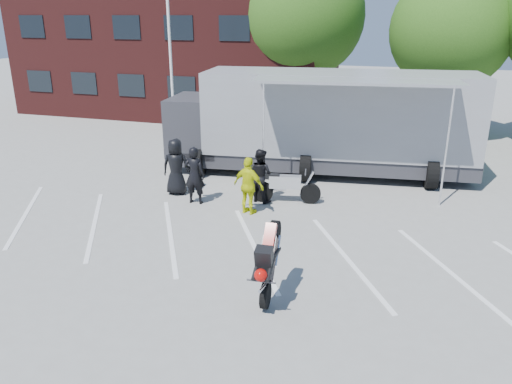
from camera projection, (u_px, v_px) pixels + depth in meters
The scene contains 13 objects.
ground at pixel (234, 262), 12.03m from camera, with size 100.00×100.00×0.00m, color gray.
parking_bay_lines at pixel (247, 245), 12.93m from camera, with size 18.00×5.00×0.01m, color white.
office_building at pixel (179, 52), 29.87m from camera, with size 18.00×8.00×7.00m, color #491817.
flagpole at pixel (174, 29), 21.09m from camera, with size 1.61×0.12×8.00m.
tree_left at pixel (304, 16), 25.09m from camera, with size 6.12×6.12×8.64m.
tree_mid at pixel (451, 31), 22.40m from camera, with size 5.44×5.44×7.68m.
transporter_truck at pixel (322, 173), 18.82m from camera, with size 11.74×5.66×3.74m, color gray, non-canonical shape.
parked_motorcycle at pixel (286, 202), 15.87m from camera, with size 0.73×2.19×1.15m, color silver, non-canonical shape.
stunt_bike_rider at pixel (272, 294), 10.67m from camera, with size 0.73×1.55×1.82m, color black, non-canonical shape.
spectator_leather_a at pixel (176, 167), 16.33m from camera, with size 0.91×0.59×1.87m, color black.
spectator_leather_b at pixel (195, 175), 15.53m from camera, with size 0.67×0.44×1.83m, color black.
spectator_leather_c at pixel (260, 175), 15.70m from camera, with size 0.83×0.65×1.71m, color black.
spectator_hivis at pixel (249, 186), 14.71m from camera, with size 1.02×0.42×1.74m, color #D5E20B.
Camera 1 is at (3.79, -10.09, 5.64)m, focal length 35.00 mm.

